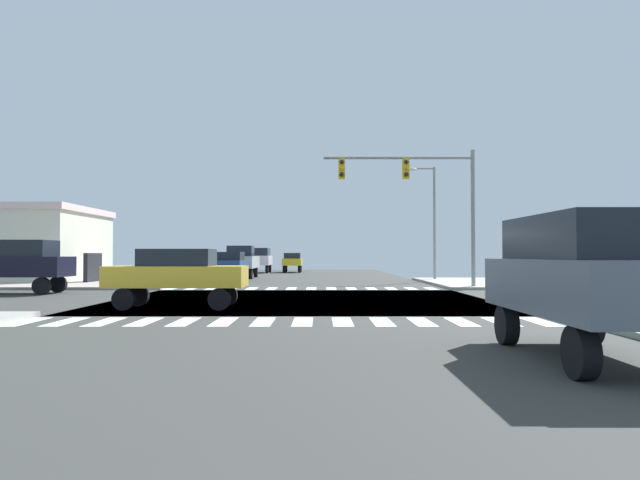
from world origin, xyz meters
The scene contains 15 objects.
ground centered at (0.00, 0.00, -0.03)m, with size 90.00×90.00×0.05m.
sidewalk_corner_ne centered at (13.00, 12.00, 0.07)m, with size 12.00×12.00×0.14m.
sidewalk_corner_nw centered at (-13.00, 12.00, 0.07)m, with size 12.00×12.00×0.14m.
crosswalk_near centered at (-0.25, -7.30, 0.00)m, with size 13.50×2.00×0.01m.
crosswalk_far centered at (-0.25, 7.30, 0.00)m, with size 13.50×2.00×0.01m.
traffic_signal_mast centered at (5.47, 7.02, 5.17)m, with size 7.56×0.55×6.95m.
street_lamp centered at (7.86, 15.77, 4.48)m, with size 1.78×0.32×7.41m.
bank_building centered at (-19.66, 15.21, 2.36)m, with size 12.98×8.77×4.71m.
sedan_nearside_1 centered at (-3.85, -3.50, 1.12)m, with size 4.30×1.80×1.88m.
sedan_farside_2 centered at (-2.00, 34.80, 1.12)m, with size 1.80×4.30×1.88m.
suv_crossing_1 centered at (-5.00, 33.42, 1.39)m, with size 1.96×4.60×2.34m.
pickup_queued_1 centered at (-5.00, 20.48, 1.29)m, with size 2.00×5.10×2.35m.
suv_leading_2 centered at (5.00, -12.59, 1.39)m, with size 1.96×4.60×2.34m.
sedan_middle_4 centered at (-5.00, 14.86, 1.12)m, with size 1.80×4.30×1.88m.
suv_inner_3 centered at (-12.69, 3.50, 1.39)m, with size 4.60×1.96×2.34m.
Camera 1 is at (0.69, -22.09, 1.69)m, focal length 32.82 mm.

